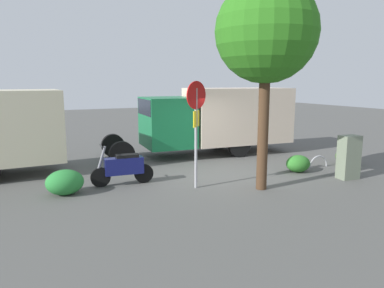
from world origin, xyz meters
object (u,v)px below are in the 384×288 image
at_px(box_truck_near, 215,117).
at_px(motorcycle, 124,167).
at_px(street_tree, 266,33).
at_px(utility_cabinet, 349,157).
at_px(stop_sign, 196,118).
at_px(bike_rack_hoop, 318,167).

height_order(box_truck_near, motorcycle, box_truck_near).
height_order(street_tree, utility_cabinet, street_tree).
height_order(box_truck_near, stop_sign, stop_sign).
relative_size(box_truck_near, stop_sign, 2.59).
distance_m(box_truck_near, bike_rack_hoop, 4.50).
distance_m(motorcycle, bike_rack_hoop, 6.75).
bearing_deg(box_truck_near, street_tree, 79.68).
bearing_deg(stop_sign, bike_rack_hoop, -175.88).
height_order(motorcycle, street_tree, street_tree).
bearing_deg(utility_cabinet, motorcycle, -20.18).
bearing_deg(motorcycle, stop_sign, 150.39).
height_order(utility_cabinet, bike_rack_hoop, utility_cabinet).
bearing_deg(bike_rack_hoop, box_truck_near, -61.31).
xyz_separation_m(box_truck_near, stop_sign, (2.91, 4.07, 0.45)).
height_order(box_truck_near, bike_rack_hoop, box_truck_near).
xyz_separation_m(box_truck_near, bike_rack_hoop, (-2.03, 3.71, -1.53)).
bearing_deg(utility_cabinet, street_tree, -5.11).
distance_m(box_truck_near, street_tree, 5.77).
relative_size(street_tree, utility_cabinet, 4.16).
xyz_separation_m(box_truck_near, street_tree, (1.31, 4.94, 2.67)).
distance_m(box_truck_near, motorcycle, 5.55).
height_order(stop_sign, bike_rack_hoop, stop_sign).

